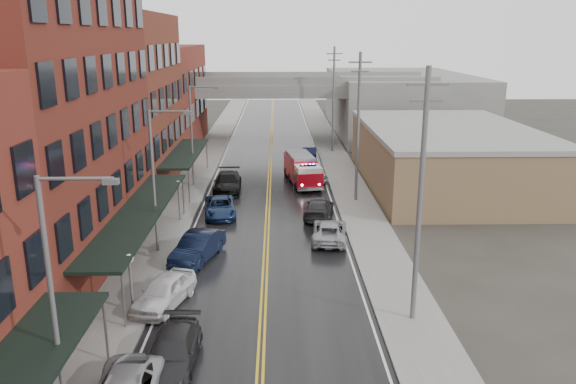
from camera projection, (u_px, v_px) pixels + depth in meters
name	position (u px, v px, depth m)	size (l,w,h in m)	color
road	(267.00, 221.00, 41.28)	(11.00, 160.00, 0.02)	black
sidewalk_left	(168.00, 221.00, 41.12)	(3.00, 160.00, 0.15)	slate
sidewalk_right	(366.00, 220.00, 41.40)	(3.00, 160.00, 0.15)	slate
curb_left	(190.00, 221.00, 41.15)	(0.30, 160.00, 0.15)	gray
curb_right	(344.00, 220.00, 41.37)	(0.30, 160.00, 0.15)	gray
brick_building_b	(30.00, 112.00, 31.85)	(9.00, 20.00, 18.00)	#561916
brick_building_c	(117.00, 103.00, 49.10)	(9.00, 15.00, 15.00)	#5A261B
brick_building_far	(158.00, 98.00, 66.35)	(9.00, 20.00, 12.00)	maroon
tan_building	(446.00, 158.00, 50.54)	(14.00, 22.00, 5.00)	#866548
right_far_block	(399.00, 103.00, 79.05)	(18.00, 30.00, 8.00)	slate
awning_1	(140.00, 212.00, 33.59)	(2.60, 18.00, 3.09)	black
awning_2	(186.00, 153.00, 50.44)	(2.60, 13.00, 3.09)	black
globe_lamp_1	(130.00, 270.00, 27.06)	(0.44, 0.44, 3.12)	#59595B
globe_lamp_2	(179.00, 192.00, 40.53)	(0.44, 0.44, 3.12)	#59595B
street_lamp_0	(58.00, 287.00, 18.58)	(2.64, 0.22, 9.00)	#59595B
street_lamp_1	(157.00, 173.00, 33.98)	(2.64, 0.22, 9.00)	#59595B
street_lamp_2	(194.00, 130.00, 49.38)	(2.64, 0.22, 9.00)	#59595B
utility_pole_0	(420.00, 195.00, 25.28)	(1.80, 0.24, 12.00)	#59595B
utility_pole_1	(358.00, 125.00, 44.53)	(1.80, 0.24, 12.00)	#59595B
utility_pole_2	(333.00, 98.00, 63.78)	(1.80, 0.24, 12.00)	#59595B
overpass	(271.00, 95.00, 70.46)	(40.00, 10.00, 7.50)	slate
fire_truck	(302.00, 169.00, 51.22)	(3.72, 7.37, 2.59)	#A80714
parked_car_left_3	(173.00, 352.00, 23.02)	(1.96, 4.83, 1.40)	black
parked_car_left_4	(164.00, 291.00, 28.27)	(1.84, 4.57, 1.56)	silver
parked_car_left_5	(198.00, 247.00, 34.05)	(1.74, 4.99, 1.65)	black
parked_car_left_6	(220.00, 207.00, 42.41)	(2.28, 4.95, 1.38)	#15284F
parked_car_left_7	(227.00, 182.00, 48.94)	(2.31, 5.68, 1.65)	black
parked_car_right_0	(329.00, 231.00, 37.26)	(2.24, 4.87, 1.35)	#999CA0
parked_car_right_1	(319.00, 208.00, 42.07)	(1.96, 4.82, 1.40)	black
parked_car_right_2	(314.00, 174.00, 52.53)	(1.65, 4.09, 1.39)	silver
parked_car_right_3	(310.00, 153.00, 61.53)	(1.52, 4.36, 1.44)	black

